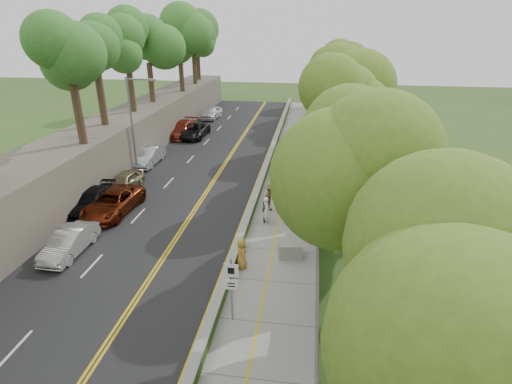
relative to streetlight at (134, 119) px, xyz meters
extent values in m
plane|color=#33511E|center=(10.46, -14.00, -4.64)|extent=(140.00, 140.00, 0.00)
cube|color=black|center=(5.06, 1.00, -4.62)|extent=(11.20, 66.00, 0.04)
cube|color=gray|center=(13.01, 1.00, -4.61)|extent=(4.20, 66.00, 0.05)
cube|color=#63C21C|center=(10.71, 1.00, -4.34)|extent=(0.42, 66.00, 0.60)
cube|color=#595147|center=(-3.04, 1.00, -2.64)|extent=(5.00, 66.00, 4.00)
cube|color=slate|center=(15.11, 1.00, -3.64)|extent=(0.04, 66.00, 2.00)
cylinder|color=gray|center=(-0.24, 0.00, -0.64)|extent=(0.18, 0.18, 8.00)
cylinder|color=gray|center=(0.87, 0.00, 3.21)|extent=(2.30, 0.13, 0.13)
cube|color=gray|center=(1.95, 0.00, 3.16)|extent=(0.50, 0.22, 0.14)
cylinder|color=gray|center=(11.51, -17.00, -3.04)|extent=(0.09, 0.09, 3.10)
cube|color=white|center=(11.51, -17.03, -2.04)|extent=(0.62, 0.04, 0.62)
cube|color=white|center=(11.51, -17.03, -2.74)|extent=(0.56, 0.04, 0.50)
cylinder|color=#FF3618|center=(14.39, 4.93, -4.08)|extent=(0.63, 0.63, 1.03)
cube|color=gray|center=(13.66, -11.54, -4.17)|extent=(1.40, 1.13, 0.85)
imported|color=silver|center=(1.46, -12.96, -3.91)|extent=(1.49, 4.19, 1.38)
imported|color=#5E1C0A|center=(1.46, -7.76, -3.84)|extent=(2.81, 5.57, 1.51)
imported|color=black|center=(-0.14, -7.67, -3.88)|extent=(2.46, 5.11, 1.43)
imported|color=gray|center=(0.50, -4.04, -3.88)|extent=(1.99, 4.34, 1.44)
imported|color=#B6B9BF|center=(-0.04, 2.15, -3.83)|extent=(1.63, 4.66, 1.53)
imported|color=black|center=(1.46, 11.66, -3.85)|extent=(2.58, 5.42, 1.49)
imported|color=maroon|center=(-0.08, 11.93, -3.77)|extent=(2.86, 5.89, 1.65)
imported|color=white|center=(1.13, 20.94, -3.82)|extent=(2.29, 4.72, 1.55)
imported|color=#BD852D|center=(11.21, -13.00, -3.74)|extent=(0.84, 0.98, 1.70)
imported|color=white|center=(11.91, -7.86, -3.66)|extent=(0.61, 0.77, 1.86)
imported|color=black|center=(11.91, -7.44, -3.71)|extent=(0.70, 0.88, 1.76)
imported|color=brown|center=(11.91, -5.82, -3.63)|extent=(1.02, 1.38, 1.92)
imported|color=black|center=(13.26, 6.77, -3.71)|extent=(1.12, 0.77, 1.76)
camera|label=1|loc=(14.50, -30.55, 7.41)|focal=28.00mm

